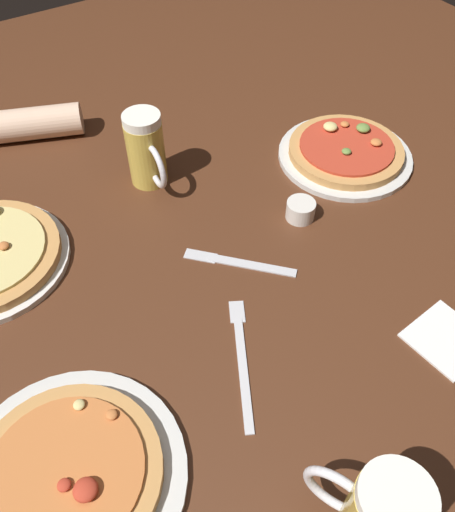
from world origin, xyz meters
TOP-DOWN VIEW (x-y plane):
  - ground_plane at (0.00, 0.00)m, footprint 2.40×2.40m
  - pizza_plate_near at (-0.39, -0.21)m, footprint 0.32×0.32m
  - pizza_plate_side at (0.39, 0.12)m, footprint 0.29×0.29m
  - beer_mug_dark at (-0.01, 0.28)m, footprint 0.08×0.13m
  - ramekin_butter at (0.19, 0.02)m, footprint 0.06×0.06m
  - napkin_folded at (0.21, -0.33)m, footprint 0.12×0.12m
  - fork_left at (-0.09, -0.18)m, footprint 0.13×0.22m
  - knife_right at (0.02, -0.01)m, footprint 0.16×0.17m
  - diner_arm at (-0.21, 0.58)m, footprint 0.29×0.16m

SIDE VIEW (x-z plane):
  - ground_plane at x=0.00m, z-range -0.03..0.00m
  - fork_left at x=-0.09m, z-range 0.00..0.01m
  - knife_right at x=0.02m, z-range 0.00..0.01m
  - napkin_folded at x=0.21m, z-range 0.00..0.01m
  - pizza_plate_near at x=-0.39m, z-range -0.01..0.04m
  - pizza_plate_side at x=0.39m, z-range -0.01..0.04m
  - ramekin_butter at x=0.19m, z-range 0.00..0.04m
  - diner_arm at x=-0.21m, z-range 0.00..0.07m
  - beer_mug_dark at x=-0.01m, z-range 0.00..0.16m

